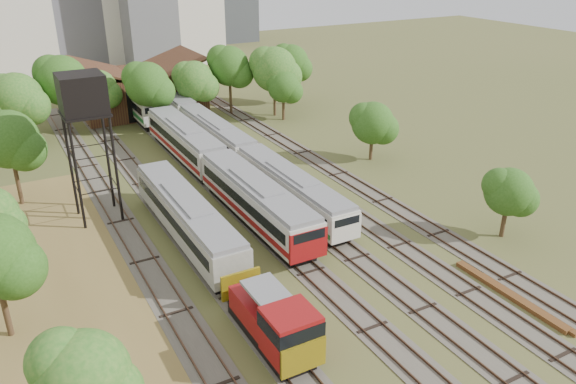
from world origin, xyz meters
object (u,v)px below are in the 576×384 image
railcar_red_set (216,167)px  shunter_locomotive (276,324)px  water_tower (83,98)px  railcar_green_set (216,135)px

railcar_red_set → shunter_locomotive: size_ratio=4.27×
water_tower → shunter_locomotive: bearing=-76.7°
railcar_red_set → railcar_green_set: 10.69m
railcar_green_set → shunter_locomotive: 35.00m
shunter_locomotive → water_tower: 24.57m
railcar_green_set → railcar_red_set: bearing=-112.0°
railcar_red_set → railcar_green_set: bearing=68.0°
railcar_green_set → shunter_locomotive: (-10.00, -33.54, -0.02)m
railcar_red_set → water_tower: water_tower is taller
water_tower → railcar_green_set: bearing=36.2°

